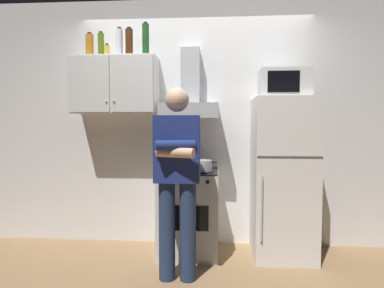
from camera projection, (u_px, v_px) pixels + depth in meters
ground_plane at (192, 263)px, 3.19m from camera, size 7.00×7.00×0.00m
back_wall_tiled at (196, 123)px, 3.70m from camera, size 4.80×0.10×2.70m
upper_cabinet at (115, 85)px, 3.51m from camera, size 0.90×0.37×0.60m
stove_oven at (189, 212)px, 3.41m from camera, size 0.60×0.62×0.87m
range_hood at (190, 99)px, 3.47m from camera, size 0.60×0.44×0.75m
refrigerator at (283, 178)px, 3.32m from camera, size 0.60×0.62×1.60m
microwave at (284, 84)px, 3.28m from camera, size 0.48×0.37×0.28m
person_standing at (177, 176)px, 2.78m from camera, size 0.38×0.33×1.64m
cooking_pot at (201, 166)px, 3.25m from camera, size 0.31×0.21×0.11m
bottle_rum_dark at (129, 42)px, 3.44m from camera, size 0.08×0.08×0.30m
bottle_wine_green at (146, 40)px, 3.47m from camera, size 0.07×0.07×0.36m
bottle_liquor_amber at (90, 46)px, 3.52m from camera, size 0.08×0.08×0.26m
bottle_olive_oil at (101, 45)px, 3.54m from camera, size 0.07×0.07×0.28m
bottle_spice_jar at (107, 51)px, 3.46m from camera, size 0.05×0.05×0.13m
bottle_vodka_clear at (119, 43)px, 3.47m from camera, size 0.07×0.07×0.30m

